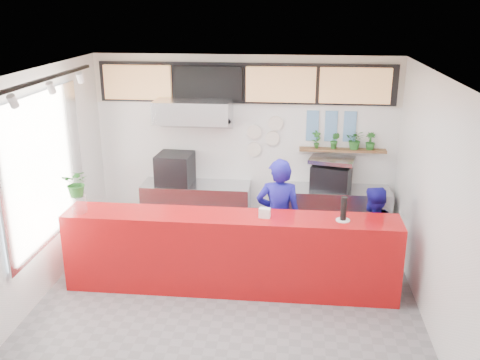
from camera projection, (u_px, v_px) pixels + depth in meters
The scene contains 44 objects.
floor at pixel (227, 304), 7.07m from camera, with size 5.00×5.00×0.00m, color slate.
ceiling at pixel (225, 75), 6.11m from camera, with size 5.00×5.00×0.00m, color silver.
wall_back at pixel (245, 146), 8.95m from camera, with size 5.00×5.00×0.00m, color white.
wall_left at pixel (33, 191), 6.84m from camera, with size 5.00×5.00×0.00m, color white.
wall_right at pixel (435, 205), 6.34m from camera, with size 5.00×5.00×0.00m, color white.
service_counter at pixel (230, 253), 7.27m from camera, with size 4.50×0.60×1.10m, color #AA0C0E.
cream_band at pixel (245, 80), 8.59m from camera, with size 5.00×0.02×0.80m, color beige.
prep_bench at pixel (197, 209), 9.08m from camera, with size 1.80×0.60×0.90m, color #B2B5BA.
panini_oven at pixel (175, 169), 8.89m from camera, with size 0.57×0.57×0.51m, color black.
extraction_hood at pixel (193, 111), 8.49m from camera, with size 1.20×0.70×0.35m, color #B2B5BA.
hood_lip at pixel (194, 123), 8.55m from camera, with size 1.20×0.70×0.08m, color #B2B5BA.
right_bench at pixel (333, 214), 8.85m from camera, with size 1.80×0.60×0.90m, color #B2B5BA.
espresso_machine at pixel (331, 177), 8.65m from camera, with size 0.61×0.43×0.39m, color black.
espresso_tray at pixel (332, 160), 8.56m from camera, with size 0.70×0.48×0.06m, color #ADAFB5.
herb_shelf at pixel (342, 150), 8.69m from camera, with size 1.40×0.18×0.04m, color brown.
menu_board_far_left at pixel (138, 82), 8.67m from camera, with size 1.10×0.10×0.55m, color tan.
menu_board_mid_left at pixel (208, 83), 8.56m from camera, with size 1.10×0.10×0.55m, color black.
menu_board_mid_right at pixel (281, 85), 8.44m from camera, with size 1.10×0.10×0.55m, color tan.
menu_board_far_right at pixel (355, 86), 8.33m from camera, with size 1.10×0.10×0.55m, color tan.
soffit at pixel (245, 83), 8.58m from camera, with size 4.80×0.04×0.65m, color black.
window_pane at pixel (44, 169), 7.06m from camera, with size 0.04×2.20×1.90m, color silver.
window_frame at pixel (45, 169), 7.05m from camera, with size 0.03×2.30×2.00m, color #B2B5BA.
track_rail at pixel (50, 78), 6.34m from camera, with size 0.05×2.40×0.04m, color black.
dec_plate_a at pixel (254, 132), 8.83m from camera, with size 0.24×0.24×0.03m, color silver.
dec_plate_b at pixel (272, 138), 8.83m from camera, with size 0.24×0.24×0.03m, color silver.
dec_plate_c at pixel (254, 149), 8.92m from camera, with size 0.24×0.24×0.03m, color silver.
dec_plate_d at pixel (276, 124), 8.74m from camera, with size 0.24×0.24×0.03m, color silver.
photo_frame_a at pixel (313, 118), 8.66m from camera, with size 0.20×0.02×0.25m, color #598CBF.
photo_frame_b at pixel (331, 119), 8.63m from camera, with size 0.20×0.02×0.25m, color #598CBF.
photo_frame_c at pixel (350, 119), 8.60m from camera, with size 0.20×0.02×0.25m, color #598CBF.
photo_frame_d at pixel (312, 133), 8.74m from camera, with size 0.20×0.02×0.25m, color #598CBF.
photo_frame_e at pixel (331, 134), 8.71m from camera, with size 0.20×0.02×0.25m, color #598CBF.
photo_frame_f at pixel (349, 134), 8.68m from camera, with size 0.20×0.02×0.25m, color #598CBF.
staff_center at pixel (278, 218), 7.61m from camera, with size 0.64×0.42×1.75m, color navy.
staff_right at pixel (371, 235), 7.46m from camera, with size 0.69×0.53×1.41m, color navy.
herb_a at pixel (316, 139), 8.68m from camera, with size 0.15×0.11×0.29m, color #246322.
herb_b at pixel (335, 140), 8.66m from camera, with size 0.15×0.12×0.28m, color #246322.
herb_c at pixel (355, 140), 8.62m from camera, with size 0.29×0.25×0.32m, color #246322.
herb_d at pixel (370, 141), 8.60m from camera, with size 0.16×0.14×0.28m, color #246322.
glass_vase at pixel (79, 203), 7.17m from camera, with size 0.21×0.21×0.25m, color silver.
basil_vase at pixel (77, 183), 7.08m from camera, with size 0.35×0.30×0.39m, color #246322.
napkin_holder at pixel (265, 213), 7.01m from camera, with size 0.15×0.09×0.13m, color white.
white_plate at pixel (343, 220), 6.92m from camera, with size 0.18×0.18×0.01m, color white.
pepper_mill at pixel (344, 208), 6.87m from camera, with size 0.08×0.08×0.31m, color black.
Camera 1 is at (0.82, -6.13, 3.81)m, focal length 40.00 mm.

